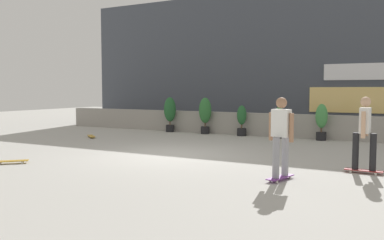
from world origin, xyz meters
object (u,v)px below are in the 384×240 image
(skateboard_near_camera, at_px, (91,136))
(skateboard_aside, at_px, (11,161))
(skater_mid_plaza, at_px, (281,135))
(potted_plant_4, at_px, (321,120))
(potted_plant_2, at_px, (242,120))
(skater_foreground, at_px, (365,131))
(potted_plant_1, at_px, (205,113))
(potted_plant_3, at_px, (279,122))
(potted_plant_0, at_px, (170,112))

(skateboard_near_camera, xyz_separation_m, skateboard_aside, (2.05, -5.19, 0.00))
(skater_mid_plaza, xyz_separation_m, skateboard_near_camera, (-8.52, 3.87, -0.88))
(potted_plant_4, relative_size, skateboard_near_camera, 1.79)
(potted_plant_2, xyz_separation_m, skater_foreground, (5.08, -5.61, 0.29))
(skateboard_near_camera, bearing_deg, skater_foreground, -13.03)
(skater_foreground, bearing_deg, potted_plant_4, 109.51)
(potted_plant_4, bearing_deg, skateboard_aside, -124.85)
(potted_plant_1, xyz_separation_m, skateboard_aside, (-1.20, -8.50, -0.82))
(skater_mid_plaza, bearing_deg, potted_plant_4, 94.46)
(potted_plant_1, height_order, skater_foreground, skater_foreground)
(potted_plant_2, bearing_deg, potted_plant_4, -0.00)
(skater_foreground, xyz_separation_m, skateboard_near_camera, (-9.95, 2.30, -0.88))
(potted_plant_2, distance_m, skateboard_near_camera, 5.92)
(skateboard_near_camera, height_order, skateboard_aside, same)
(skateboard_near_camera, bearing_deg, potted_plant_1, 45.45)
(potted_plant_3, distance_m, skateboard_near_camera, 7.22)
(potted_plant_4, bearing_deg, potted_plant_0, 180.00)
(skateboard_aside, bearing_deg, potted_plant_2, 71.60)
(potted_plant_2, xyz_separation_m, potted_plant_3, (1.52, 0.00, -0.02))
(potted_plant_3, xyz_separation_m, skater_foreground, (3.56, -5.61, 0.31))
(potted_plant_2, xyz_separation_m, potted_plant_4, (3.09, -0.00, 0.09))
(potted_plant_1, bearing_deg, potted_plant_0, 180.00)
(potted_plant_1, relative_size, skateboard_near_camera, 2.03)
(potted_plant_0, relative_size, potted_plant_2, 1.24)
(potted_plant_0, distance_m, skateboard_aside, 8.55)
(potted_plant_3, xyz_separation_m, skater_mid_plaza, (2.13, -7.17, 0.31))
(potted_plant_0, height_order, potted_plant_4, potted_plant_0)
(skateboard_near_camera, bearing_deg, potted_plant_3, 27.33)
(potted_plant_2, height_order, potted_plant_4, potted_plant_4)
(potted_plant_0, height_order, skateboard_near_camera, potted_plant_0)
(potted_plant_0, bearing_deg, skater_foreground, -33.67)
(potted_plant_0, bearing_deg, potted_plant_4, -0.00)
(potted_plant_4, relative_size, skater_foreground, 0.78)
(potted_plant_1, xyz_separation_m, skateboard_near_camera, (-3.25, -3.30, -0.82))
(skater_foreground, relative_size, skateboard_near_camera, 2.28)
(skater_mid_plaza, relative_size, skateboard_near_camera, 2.28)
(potted_plant_2, bearing_deg, skater_mid_plaza, -63.04)
(potted_plant_1, height_order, potted_plant_3, potted_plant_1)
(skateboard_aside, bearing_deg, skater_foreground, 20.08)
(skater_foreground, bearing_deg, skater_mid_plaza, -132.37)
(skater_foreground, distance_m, skater_mid_plaza, 2.12)
(potted_plant_4, xyz_separation_m, skateboard_near_camera, (-7.97, -3.30, -0.68))
(potted_plant_1, height_order, potted_plant_2, potted_plant_1)
(skater_foreground, bearing_deg, potted_plant_3, 122.41)
(potted_plant_1, bearing_deg, potted_plant_4, -0.00)
(potted_plant_0, relative_size, potted_plant_3, 1.27)
(potted_plant_3, height_order, skateboard_near_camera, potted_plant_3)
(potted_plant_3, xyz_separation_m, potted_plant_4, (1.57, -0.00, 0.12))
(potted_plant_2, distance_m, potted_plant_3, 1.52)
(potted_plant_3, relative_size, skateboard_aside, 1.67)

